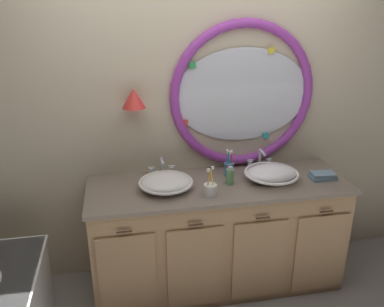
{
  "coord_description": "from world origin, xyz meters",
  "views": [
    {
      "loc": [
        -0.55,
        -2.36,
        2.19
      ],
      "look_at": [
        -0.06,
        0.25,
        1.13
      ],
      "focal_mm": 37.72,
      "sensor_mm": 36.0,
      "label": 1
    }
  ],
  "objects_px": {
    "soap_dispenser": "(230,176)",
    "folded_hand_towel": "(323,176)",
    "sink_basin_left": "(166,182)",
    "sink_basin_right": "(271,173)",
    "toothbrush_holder_left": "(210,189)",
    "toothbrush_holder_right": "(229,168)"
  },
  "relations": [
    {
      "from": "folded_hand_towel",
      "to": "toothbrush_holder_left",
      "type": "bearing_deg",
      "value": -173.07
    },
    {
      "from": "soap_dispenser",
      "to": "sink_basin_left",
      "type": "bearing_deg",
      "value": -179.88
    },
    {
      "from": "soap_dispenser",
      "to": "folded_hand_towel",
      "type": "distance_m",
      "value": 0.72
    },
    {
      "from": "folded_hand_towel",
      "to": "toothbrush_holder_right",
      "type": "bearing_deg",
      "value": 164.62
    },
    {
      "from": "sink_basin_left",
      "to": "sink_basin_right",
      "type": "height_order",
      "value": "sink_basin_right"
    },
    {
      "from": "soap_dispenser",
      "to": "folded_hand_towel",
      "type": "bearing_deg",
      "value": -3.31
    },
    {
      "from": "sink_basin_right",
      "to": "folded_hand_towel",
      "type": "xyz_separation_m",
      "value": [
        0.4,
        -0.04,
        -0.04
      ]
    },
    {
      "from": "toothbrush_holder_right",
      "to": "folded_hand_towel",
      "type": "distance_m",
      "value": 0.71
    },
    {
      "from": "soap_dispenser",
      "to": "toothbrush_holder_left",
      "type": "bearing_deg",
      "value": -140.6
    },
    {
      "from": "sink_basin_left",
      "to": "sink_basin_right",
      "type": "bearing_deg",
      "value": -0.0
    },
    {
      "from": "sink_basin_left",
      "to": "sink_basin_right",
      "type": "xyz_separation_m",
      "value": [
        0.79,
        -0.0,
        0.0
      ]
    },
    {
      "from": "folded_hand_towel",
      "to": "soap_dispenser",
      "type": "bearing_deg",
      "value": 176.69
    },
    {
      "from": "soap_dispenser",
      "to": "folded_hand_towel",
      "type": "relative_size",
      "value": 0.77
    },
    {
      "from": "sink_basin_left",
      "to": "soap_dispenser",
      "type": "xyz_separation_m",
      "value": [
        0.47,
        0.0,
        0.01
      ]
    },
    {
      "from": "sink_basin_left",
      "to": "folded_hand_towel",
      "type": "bearing_deg",
      "value": -1.95
    },
    {
      "from": "toothbrush_holder_left",
      "to": "soap_dispenser",
      "type": "height_order",
      "value": "toothbrush_holder_left"
    },
    {
      "from": "sink_basin_left",
      "to": "toothbrush_holder_left",
      "type": "bearing_deg",
      "value": -27.38
    },
    {
      "from": "toothbrush_holder_left",
      "to": "toothbrush_holder_right",
      "type": "xyz_separation_m",
      "value": [
        0.22,
        0.3,
        0.01
      ]
    },
    {
      "from": "sink_basin_left",
      "to": "soap_dispenser",
      "type": "distance_m",
      "value": 0.47
    },
    {
      "from": "sink_basin_left",
      "to": "toothbrush_holder_left",
      "type": "height_order",
      "value": "toothbrush_holder_left"
    },
    {
      "from": "sink_basin_left",
      "to": "toothbrush_holder_right",
      "type": "distance_m",
      "value": 0.53
    },
    {
      "from": "sink_basin_left",
      "to": "folded_hand_towel",
      "type": "distance_m",
      "value": 1.19
    }
  ]
}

